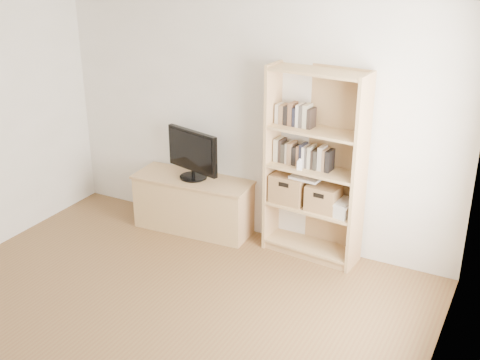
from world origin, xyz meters
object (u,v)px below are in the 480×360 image
Objects in this scene: television at (193,154)px; basket_right at (324,198)px; bookshelf at (314,166)px; tv_stand at (194,204)px; laptop at (306,177)px; baby_monitor at (300,165)px; basket_left at (290,188)px.

television reaches higher than basket_right.
bookshelf is 6.22× the size of basket_right.
bookshelf is 2.79× the size of television.
tv_stand is at bearing 0.00° from television.
television is 1.29m from laptop.
baby_monitor reaches higher than basket_left.
baby_monitor reaches higher than basket_right.
tv_stand is at bearing -172.25° from bookshelf.
baby_monitor is (1.25, -0.03, 0.11)m from television.
tv_stand is 1.85× the size of television.
basket_left is (1.11, 0.09, 0.39)m from tv_stand.
television is 2.23× the size of basket_right.
basket_right is at bearing 16.92° from television.
bookshelf is 5.49× the size of basket_left.
baby_monitor is 0.41m from basket_right.
laptop is (-0.20, 0.01, 0.18)m from basket_right.
baby_monitor is at bearing 13.49° from television.
tv_stand is 1.41m from laptop.
tv_stand is 0.66× the size of bookshelf.
television is 1.13m from basket_left.
bookshelf is at bearing 9.07° from laptop.
tv_stand is 1.44m from baby_monitor.
laptop is (0.04, 0.10, -0.16)m from baby_monitor.
basket_right is (0.12, -0.02, -0.30)m from bookshelf.
laptop is at bearing 54.51° from baby_monitor.
bookshelf is 0.33m from basket_right.
baby_monitor is at bearing -35.88° from basket_left.
television is 7.34× the size of baby_monitor.
television is at bearing 165.81° from baby_monitor.
tv_stand is 0.60m from television.
bookshelf is 20.50× the size of baby_monitor.
bookshelf reaches higher than laptop.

